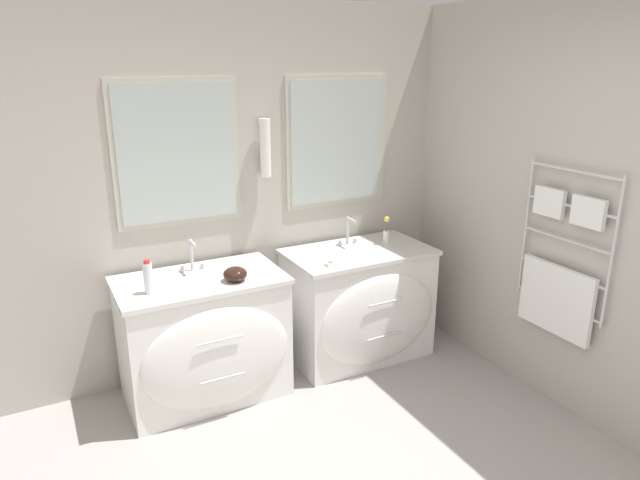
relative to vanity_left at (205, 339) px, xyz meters
The scene contains 10 objects.
wall_back 0.99m from the vanity_left, 65.20° to the left, with size 5.34×0.16×2.60m.
wall_right 2.41m from the vanity_left, 22.85° to the right, with size 0.13×4.43×2.60m.
vanity_left is the anchor object (origin of this frame).
vanity_right 1.21m from the vanity_left, ahead, with size 1.08×0.69×0.85m.
faucet_left 0.56m from the vanity_left, 90.00° to the left, with size 0.17×0.13×0.22m.
faucet_right 1.33m from the vanity_left, ahead, with size 0.17×0.13×0.22m.
toiletry_bottle 0.62m from the vanity_left, 169.57° to the right, with size 0.06×0.06×0.22m.
amenity_bowl 0.52m from the vanity_left, 30.69° to the right, with size 0.15×0.15×0.09m.
flower_vase 1.56m from the vanity_left, ahead, with size 0.05×0.05×0.22m.
soap_dish 0.99m from the vanity_left, ahead, with size 0.08×0.06×0.04m.
Camera 1 is at (-1.09, -1.47, 2.20)m, focal length 32.00 mm.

